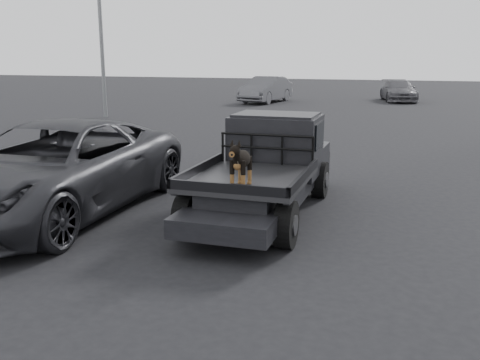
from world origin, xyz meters
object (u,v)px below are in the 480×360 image
(dog, at_px, (241,163))
(distant_car_a, at_px, (266,89))
(distant_car_b, at_px, (399,91))
(flatbed_ute, at_px, (263,190))
(parked_suv, at_px, (54,169))

(dog, height_order, distant_car_a, dog)
(distant_car_b, bearing_deg, flatbed_ute, -104.70)
(dog, height_order, parked_suv, parked_suv)
(flatbed_ute, bearing_deg, parked_suv, -162.39)
(flatbed_ute, relative_size, parked_suv, 0.87)
(flatbed_ute, bearing_deg, distant_car_b, 86.33)
(parked_suv, bearing_deg, flatbed_ute, 16.92)
(distant_car_b, bearing_deg, distant_car_a, -167.39)
(flatbed_ute, xyz_separation_m, distant_car_a, (-6.23, 23.55, 0.34))
(parked_suv, distance_m, distant_car_b, 28.75)
(distant_car_a, distance_m, distant_car_b, 8.69)
(parked_suv, bearing_deg, dog, -7.50)
(distant_car_a, bearing_deg, dog, -66.70)
(parked_suv, relative_size, distant_car_b, 1.33)
(flatbed_ute, bearing_deg, dog, -87.34)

